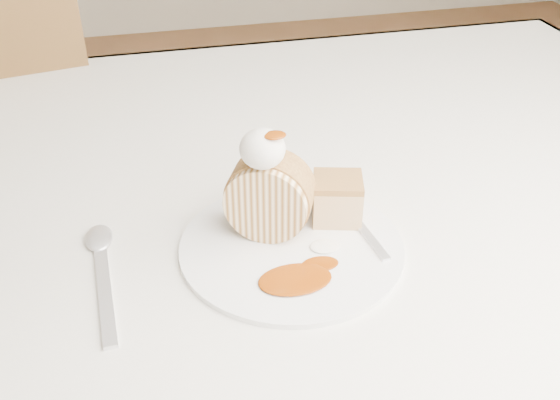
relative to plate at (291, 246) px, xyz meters
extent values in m
cube|color=silver|center=(0.00, 0.17, -0.02)|extent=(1.40, 0.90, 0.04)
cube|color=silver|center=(0.00, 0.62, -0.14)|extent=(1.40, 0.01, 0.28)
cylinder|color=brown|center=(0.62, 0.54, -0.40)|extent=(0.06, 0.06, 0.71)
cylinder|color=brown|center=(-0.32, 0.98, -0.53)|extent=(0.04, 0.04, 0.44)
cylinder|color=brown|center=(-0.25, 0.60, -0.53)|extent=(0.04, 0.04, 0.44)
cylinder|color=white|center=(0.00, 0.00, 0.00)|extent=(0.29, 0.29, 0.01)
cylinder|color=#FEE2B0|center=(-0.02, 0.03, 0.05)|extent=(0.10, 0.08, 0.09)
cube|color=#B18143|center=(0.06, 0.03, 0.02)|extent=(0.06, 0.06, 0.04)
ellipsoid|color=silver|center=(-0.03, 0.02, 0.11)|extent=(0.05, 0.05, 0.04)
ellipsoid|color=#823305|center=(-0.01, 0.01, 0.13)|extent=(0.02, 0.02, 0.00)
cube|color=silver|center=(0.08, 0.00, 0.00)|extent=(0.03, 0.14, 0.00)
cube|color=silver|center=(-0.19, -0.03, 0.00)|extent=(0.04, 0.17, 0.00)
camera|label=1|loc=(-0.13, -0.50, 0.41)|focal=40.00mm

